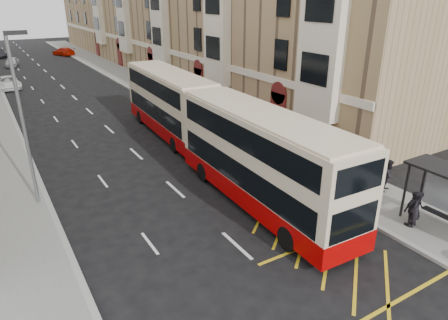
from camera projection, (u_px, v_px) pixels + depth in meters
ground at (303, 305)px, 13.20m from camera, size 200.00×200.00×0.00m
pavement_right at (164, 95)px, 40.71m from camera, size 4.00×120.00×0.15m
kerb_right at (145, 98)px, 39.75m from camera, size 0.25×120.00×0.15m
kerb_left at (12, 115)px, 33.99m from camera, size 0.25×120.00×0.15m
road_markings at (54, 79)px, 48.74m from camera, size 10.00×110.00×0.01m
terrace_right at (162, 11)px, 53.31m from camera, size 10.75×79.00×15.25m
guard_railing at (321, 178)px, 20.41m from camera, size 0.06×6.56×1.01m
street_lamp_near at (22, 113)px, 17.86m from camera, size 0.93×0.18×8.00m
double_decker_front at (261, 159)px, 18.73m from camera, size 3.01×11.73×4.65m
double_decker_rear at (170, 103)px, 28.69m from camera, size 3.22×11.59×4.58m
pedestrian_near at (416, 209)px, 17.14m from camera, size 0.72×0.59×1.69m
pedestrian_mid at (389, 175)px, 20.37m from camera, size 0.97×0.86×1.68m
pedestrian_far at (413, 209)px, 17.20m from camera, size 1.02×0.57×1.65m
white_van at (8, 83)px, 43.62m from camera, size 2.46×4.88×1.32m
car_silver at (12, 62)px, 57.16m from camera, size 2.37×4.10×1.31m
car_red at (63, 52)px, 67.69m from camera, size 3.49×5.02×1.35m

